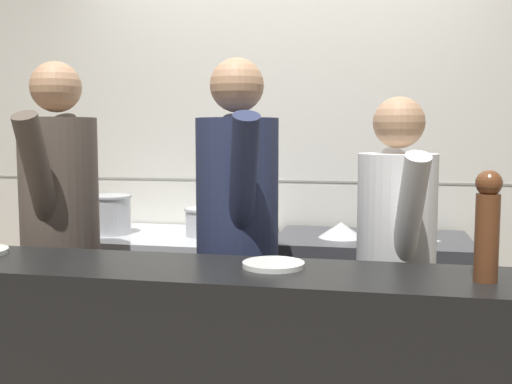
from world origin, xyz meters
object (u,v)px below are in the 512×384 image
stock_pot (110,214)px  chef_line (396,268)px  plated_dish_appetiser (273,264)px  chef_sous (237,239)px  chefs_knife (407,243)px  oven_range (168,307)px  sauce_pot (206,221)px  chef_head_cook (60,230)px  pepper_mill (487,224)px  mixing_bowl_steel (341,230)px

stock_pot → chef_line: size_ratio=0.16×
plated_dish_appetiser → chef_sous: (-0.24, 0.47, 0.00)m
chefs_knife → chef_sous: 0.92m
oven_range → sauce_pot: (0.24, -0.00, 0.51)m
plated_dish_appetiser → chef_head_cook: size_ratio=0.13×
oven_range → chef_sous: bearing=-50.1°
pepper_mill → chef_sous: (-0.94, 0.53, -0.18)m
oven_range → chef_head_cook: size_ratio=0.67×
plated_dish_appetiser → oven_range: bearing=125.3°
chefs_knife → chef_line: size_ratio=0.19×
chef_head_cook → chef_line: (1.54, -0.04, -0.10)m
stock_pot → sauce_pot: bearing=5.7°
chefs_knife → chef_head_cook: (-1.61, -0.50, 0.09)m
plated_dish_appetiser → pepper_mill: 0.72m
pepper_mill → sauce_pot: bearing=136.2°
stock_pot → sauce_pot: size_ratio=1.01×
plated_dish_appetiser → pepper_mill: (0.70, -0.07, 0.18)m
chef_sous → oven_range: bearing=110.3°
mixing_bowl_steel → chefs_knife: mixing_bowl_steel is taller
pepper_mill → chef_head_cook: (-1.81, 0.56, -0.17)m
chef_sous → chef_line: bearing=-20.6°
plated_dish_appetiser → chef_head_cook: bearing=156.0°
pepper_mill → chef_sous: size_ratio=0.20×
stock_pot → plated_dish_appetiser: stock_pot is taller
mixing_bowl_steel → plated_dish_appetiser: bearing=-98.4°
chef_line → chefs_knife: bearing=70.6°
stock_pot → chef_line: bearing=-22.5°
chef_sous → mixing_bowl_steel: bearing=38.7°
pepper_mill → chef_line: (-0.26, 0.52, -0.27)m
stock_pot → plated_dish_appetiser: size_ratio=1.14×
sauce_pot → chef_head_cook: (-0.52, -0.68, 0.04)m
chefs_knife → chef_line: 0.54m
chefs_knife → chef_head_cook: 1.69m
oven_range → pepper_mill: 2.09m
plated_dish_appetiser → chef_sous: bearing=117.4°
chef_line → chef_sous: bearing=167.1°
stock_pot → pepper_mill: 2.20m
stock_pot → pepper_mill: (1.85, -1.18, 0.17)m
sauce_pot → pepper_mill: pepper_mill is taller
sauce_pot → chef_sous: size_ratio=0.14×
stock_pot → chef_line: (1.59, -0.66, -0.10)m
mixing_bowl_steel → chef_sous: chef_sous is taller
pepper_mill → oven_range: bearing=141.0°
sauce_pot → plated_dish_appetiser: sauce_pot is taller
plated_dish_appetiser → chef_line: chef_line is taller
mixing_bowl_steel → chefs_knife: 0.37m
pepper_mill → chefs_knife: bearing=100.3°
stock_pot → mixing_bowl_steel: (1.32, 0.02, -0.05)m
stock_pot → pepper_mill: pepper_mill is taller
oven_range → stock_pot: (-0.32, -0.06, 0.55)m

